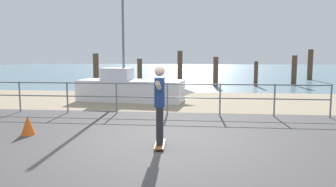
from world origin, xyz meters
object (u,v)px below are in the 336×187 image
Objects in this scene: sailboat at (134,89)px; skateboard at (160,144)px; traffic_cone at (28,125)px; skateboarder at (160,100)px.

sailboat reaches higher than skateboard.
sailboat is at bearing 106.43° from skateboard.
traffic_cone is at bearing 168.43° from skateboard.
skateboard is 0.95m from skateboarder.
sailboat is 6.18m from traffic_cone.
skateboarder reaches higher than skateboard.
traffic_cone is at bearing -102.60° from sailboat.
sailboat is 7.01m from skateboarder.
traffic_cone reaches higher than skateboard.
skateboard is at bearing -11.57° from traffic_cone.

